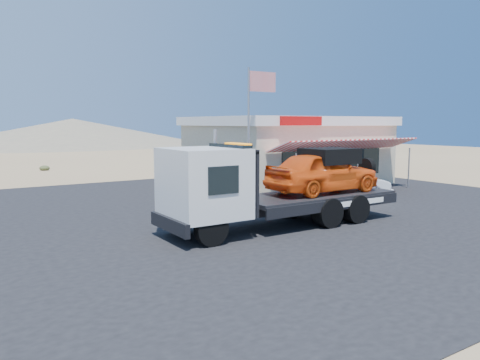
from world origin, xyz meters
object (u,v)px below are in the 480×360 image
(white_sedan, at_px, (337,185))
(flagpole, at_px, (253,119))
(tow_truck, at_px, (279,182))
(jerky_store, at_px, (286,149))

(white_sedan, relative_size, flagpole, 0.81)
(tow_truck, distance_m, jerky_store, 12.23)
(jerky_store, bearing_deg, tow_truck, -130.01)
(white_sedan, height_order, flagpole, flagpole)
(white_sedan, height_order, jerky_store, jerky_store)
(flagpole, bearing_deg, white_sedan, -39.97)
(tow_truck, xyz_separation_m, white_sedan, (5.20, 2.45, -0.75))
(tow_truck, relative_size, jerky_store, 0.84)
(tow_truck, xyz_separation_m, jerky_store, (7.86, 9.36, 0.42))
(tow_truck, relative_size, flagpole, 1.45)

